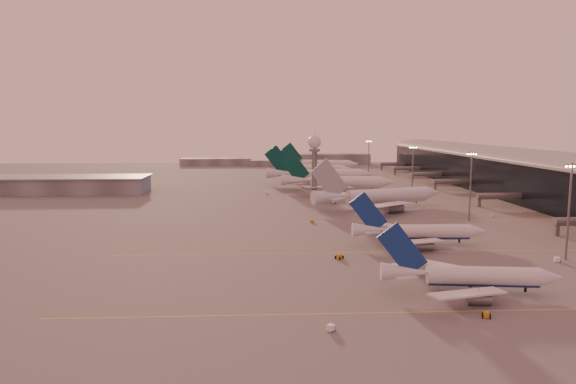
{
  "coord_description": "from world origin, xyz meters",
  "views": [
    {
      "loc": [
        -19.96,
        -125.07,
        34.44
      ],
      "look_at": [
        -10.46,
        65.08,
        9.54
      ],
      "focal_mm": 32.0,
      "sensor_mm": 36.0,
      "label": 1
    }
  ],
  "objects": [
    {
      "name": "ground",
      "position": [
        0.0,
        0.0,
        0.0
      ],
      "size": [
        700.0,
        700.0,
        0.0
      ],
      "primitive_type": "plane",
      "color": "#5F5C5C",
      "rests_on": "ground"
    },
    {
      "name": "taxiway_markings",
      "position": [
        30.0,
        56.0,
        0.01
      ],
      "size": [
        180.0,
        185.25,
        0.02
      ],
      "color": "gold",
      "rests_on": "ground"
    },
    {
      "name": "terminal",
      "position": [
        107.88,
        110.09,
        10.52
      ],
      "size": [
        57.0,
        362.0,
        23.04
      ],
      "color": "black",
      "rests_on": "ground"
    },
    {
      "name": "hangar",
      "position": [
        -120.0,
        140.0,
        4.32
      ],
      "size": [
        82.0,
        27.0,
        8.5
      ],
      "color": "slate",
      "rests_on": "ground"
    },
    {
      "name": "radar_tower",
      "position": [
        5.0,
        120.0,
        20.95
      ],
      "size": [
        6.4,
        6.4,
        31.1
      ],
      "color": "slate",
      "rests_on": "ground"
    },
    {
      "name": "mast_a",
      "position": [
        58.0,
        0.0,
        13.74
      ],
      "size": [
        3.6,
        0.56,
        25.0
      ],
      "color": "slate",
      "rests_on": "ground"
    },
    {
      "name": "mast_b",
      "position": [
        55.0,
        55.0,
        13.74
      ],
      "size": [
        3.6,
        0.56,
        25.0
      ],
      "color": "slate",
      "rests_on": "ground"
    },
    {
      "name": "mast_c",
      "position": [
        50.0,
        110.0,
        13.74
      ],
      "size": [
        3.6,
        0.56,
        25.0
      ],
      "color": "slate",
      "rests_on": "ground"
    },
    {
      "name": "mast_d",
      "position": [
        48.0,
        200.0,
        13.74
      ],
      "size": [
        3.6,
        0.56,
        25.0
      ],
      "color": "slate",
      "rests_on": "ground"
    },
    {
      "name": "distant_horizon",
      "position": [
        2.62,
        325.14,
        3.89
      ],
      "size": [
        165.0,
        37.5,
        9.0
      ],
      "color": "slate",
      "rests_on": "ground"
    },
    {
      "name": "narrowbody_near",
      "position": [
        22.62,
        -24.73,
        2.97
      ],
      "size": [
        37.48,
        29.75,
        14.67
      ],
      "color": "silver",
      "rests_on": "ground"
    },
    {
      "name": "narrowbody_mid",
      "position": [
        25.14,
        18.42,
        3.15
      ],
      "size": [
        39.83,
        31.77,
        15.56
      ],
      "color": "silver",
      "rests_on": "ground"
    },
    {
      "name": "widebody_white",
      "position": [
        28.7,
        83.52,
        3.74
      ],
      "size": [
        59.16,
        46.64,
        21.59
      ],
      "color": "silver",
      "rests_on": "ground"
    },
    {
      "name": "greentail_a",
      "position": [
        18.99,
        138.0,
        3.8
      ],
      "size": [
        59.04,
        47.4,
        21.5
      ],
      "color": "silver",
      "rests_on": "ground"
    },
    {
      "name": "greentail_b",
      "position": [
        13.68,
        174.38,
        4.07
      ],
      "size": [
        63.45,
        51.26,
        23.05
      ],
      "color": "silver",
      "rests_on": "ground"
    },
    {
      "name": "greentail_c",
      "position": [
        16.37,
        230.16,
        3.36
      ],
      "size": [
        50.4,
        40.03,
        19.05
      ],
      "color": "silver",
      "rests_on": "ground"
    },
    {
      "name": "greentail_d",
      "position": [
        24.58,
        265.28,
        3.75
      ],
      "size": [
        57.42,
        45.83,
        21.22
      ],
      "color": "silver",
      "rests_on": "ground"
    },
    {
      "name": "gsv_truck_a",
      "position": [
        -8.28,
        -42.76,
        1.2
      ],
      "size": [
        5.81,
        5.37,
        2.36
      ],
      "color": "white",
      "rests_on": "ground"
    },
    {
      "name": "gsv_tug_near",
      "position": [
        20.14,
        -38.38,
        0.51
      ],
      "size": [
        3.15,
        3.96,
        0.99
      ],
      "color": "#C38916",
      "rests_on": "ground"
    },
    {
      "name": "gsv_catering_a",
      "position": [
        54.76,
        -2.09,
        2.34
      ],
      "size": [
        6.15,
        3.88,
        4.67
      ],
      "color": "white",
      "rests_on": "ground"
    },
    {
      "name": "gsv_tug_mid",
      "position": [
        -0.23,
        3.57,
        0.58
      ],
      "size": [
        4.42,
        4.43,
        1.12
      ],
      "color": "#C38916",
      "rests_on": "ground"
    },
    {
      "name": "gsv_truck_b",
      "position": [
        47.77,
        32.49,
        1.01
      ],
      "size": [
        5.19,
        3.2,
        1.98
      ],
      "color": "white",
      "rests_on": "ground"
    },
    {
      "name": "gsv_truck_c",
      "position": [
        -2.3,
        54.04,
        1.1
      ],
      "size": [
        4.4,
        5.59,
        2.16
      ],
      "color": "#C38916",
      "rests_on": "ground"
    },
    {
      "name": "gsv_catering_b",
      "position": [
        66.66,
        61.76,
        1.93
      ],
      "size": [
        5.09,
        3.24,
        3.87
      ],
      "color": "white",
      "rests_on": "ground"
    },
    {
      "name": "gsv_tug_far",
      "position": [
        11.07,
        96.52,
        0.51
      ],
      "size": [
        3.85,
        3.97,
        0.99
      ],
      "color": "white",
      "rests_on": "ground"
    },
    {
      "name": "gsv_truck_d",
      "position": [
        -18.04,
        130.95,
        1.25
      ],
      "size": [
        2.85,
        6.28,
        2.45
      ],
      "color": "white",
      "rests_on": "ground"
    },
    {
      "name": "gsv_tug_hangar",
      "position": [
        39.42,
        154.19,
        0.49
      ],
      "size": [
        3.86,
        3.22,
        0.95
      ],
      "color": "#C38916",
      "rests_on": "ground"
    }
  ]
}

